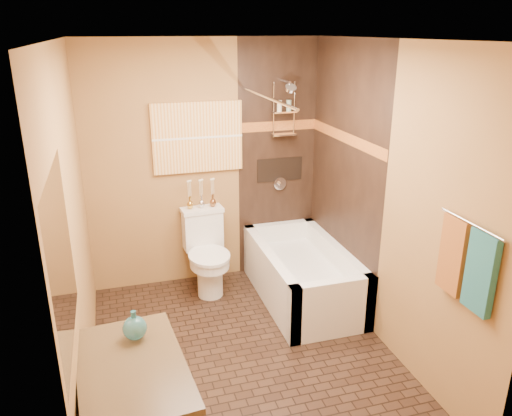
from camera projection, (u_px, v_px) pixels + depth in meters
name	position (u px, v px, depth m)	size (l,w,h in m)	color
floor	(245.00, 355.00, 4.16)	(3.00, 3.00, 0.00)	black
wall_left	(75.00, 233.00, 3.41)	(0.02, 3.00, 2.50)	#9D713D
wall_right	(386.00, 200.00, 4.06)	(0.02, 3.00, 2.50)	#9D713D
wall_back	(205.00, 166.00, 5.09)	(2.40, 0.02, 2.50)	#9D713D
wall_front	(326.00, 321.00, 2.38)	(2.40, 0.02, 2.50)	#9D713D
ceiling	(242.00, 39.00, 3.31)	(3.00, 3.00, 0.00)	silver
alcove_tile_back	(277.00, 160.00, 5.28)	(0.85, 0.01, 2.50)	black
alcove_tile_right	(344.00, 176.00, 4.73)	(0.01, 1.50, 2.50)	black
mosaic_band_back	(278.00, 126.00, 5.15)	(0.85, 0.01, 0.10)	brown
mosaic_band_right	(345.00, 138.00, 4.60)	(0.01, 1.50, 0.10)	brown
alcove_niche	(280.00, 170.00, 5.32)	(0.50, 0.01, 0.25)	black
shower_fixtures	(284.00, 123.00, 5.05)	(0.24, 0.33, 1.16)	silver
curtain_rod	(265.00, 97.00, 4.26)	(0.03, 0.03, 1.55)	silver
towel_bar	(471.00, 224.00, 3.03)	(0.02, 0.02, 0.55)	silver
towel_teal	(481.00, 273.00, 3.00)	(0.05, 0.22, 0.52)	#1B545A
towel_rust	(453.00, 255.00, 3.24)	(0.05, 0.22, 0.52)	brown
sunset_painting	(198.00, 137.00, 4.94)	(0.90, 0.04, 0.70)	orange
vanity_mirror	(62.00, 261.00, 2.43)	(0.01, 1.00, 0.90)	white
bathtub	(302.00, 278.00, 4.97)	(0.80, 1.50, 0.55)	white
toilet	(207.00, 252.00, 5.08)	(0.44, 0.64, 0.84)	white
teal_bottle	(134.00, 325.00, 2.93)	(0.14, 0.14, 0.23)	#266B74
bud_vases	(201.00, 193.00, 5.05)	(0.30, 0.06, 0.30)	gold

